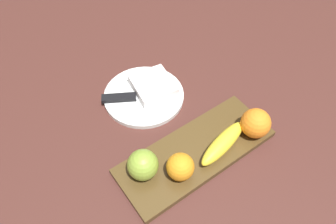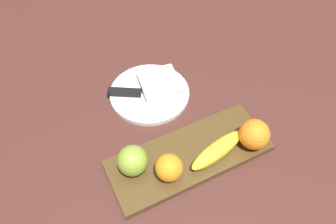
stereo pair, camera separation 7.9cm
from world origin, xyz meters
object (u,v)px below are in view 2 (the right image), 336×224
(fruit_tray, at_px, (189,155))
(orange_near_apple, at_px, (169,168))
(banana, at_px, (218,150))
(folded_napkin, at_px, (158,85))
(orange_near_banana, at_px, (254,134))
(dinner_plate, at_px, (150,93))
(apple, at_px, (132,161))
(knife, at_px, (130,93))

(fruit_tray, height_order, orange_near_apple, orange_near_apple)
(banana, height_order, folded_napkin, banana)
(orange_near_apple, height_order, orange_near_banana, orange_near_banana)
(dinner_plate, bearing_deg, banana, -77.92)
(orange_near_banana, relative_size, dinner_plate, 0.33)
(apple, distance_m, orange_near_banana, 0.28)
(dinner_plate, distance_m, folded_napkin, 0.03)
(apple, distance_m, folded_napkin, 0.25)
(orange_near_apple, bearing_deg, orange_near_banana, -3.62)
(banana, relative_size, folded_napkin, 1.43)
(knife, bearing_deg, banana, -38.28)
(fruit_tray, height_order, banana, banana)
(apple, bearing_deg, banana, -15.90)
(apple, xyz_separation_m, orange_near_apple, (0.06, -0.05, -0.00))
(fruit_tray, distance_m, orange_near_banana, 0.16)
(apple, xyz_separation_m, knife, (0.08, 0.21, -0.03))
(dinner_plate, height_order, knife, knife)
(apple, height_order, orange_near_apple, apple)
(fruit_tray, distance_m, folded_napkin, 0.22)
(folded_napkin, bearing_deg, dinner_plate, 180.00)
(knife, bearing_deg, orange_near_apple, -63.31)
(fruit_tray, height_order, dinner_plate, fruit_tray)
(fruit_tray, distance_m, orange_near_apple, 0.08)
(folded_napkin, bearing_deg, banana, -83.86)
(dinner_plate, bearing_deg, fruit_tray, -90.00)
(orange_near_apple, bearing_deg, dinner_plate, 74.85)
(banana, relative_size, orange_near_banana, 2.17)
(banana, bearing_deg, folded_napkin, -96.39)
(fruit_tray, xyz_separation_m, dinner_plate, (0.00, 0.22, -0.00))
(fruit_tray, bearing_deg, folded_napkin, 83.09)
(fruit_tray, xyz_separation_m, apple, (-0.13, 0.02, 0.04))
(banana, relative_size, knife, 0.93)
(apple, height_order, dinner_plate, apple)
(orange_near_apple, bearing_deg, banana, -1.55)
(banana, bearing_deg, orange_near_apple, -14.08)
(fruit_tray, relative_size, orange_near_banana, 5.31)
(fruit_tray, relative_size, orange_near_apple, 6.18)
(orange_near_apple, relative_size, folded_napkin, 0.57)
(folded_napkin, bearing_deg, orange_near_banana, -66.00)
(fruit_tray, xyz_separation_m, knife, (-0.05, 0.24, 0.01))
(banana, xyz_separation_m, knife, (-0.10, 0.27, -0.02))
(orange_near_banana, bearing_deg, folded_napkin, 114.00)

